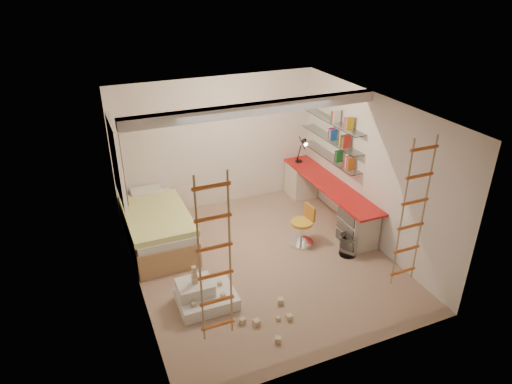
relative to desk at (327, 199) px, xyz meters
name	(u,v)px	position (x,y,z in m)	size (l,w,h in m)	color
floor	(263,261)	(-1.72, -0.86, -0.40)	(4.50, 4.50, 0.00)	#A28168
ceiling_beam	(256,109)	(-1.72, -0.56, 2.12)	(4.00, 0.18, 0.16)	white
window_frame	(116,161)	(-3.69, 0.64, 1.15)	(0.06, 1.15, 1.35)	white
window_blind	(119,160)	(-3.65, 0.64, 1.15)	(0.02, 1.00, 1.20)	#4C2D1E
rope_ladder_left	(215,261)	(-3.07, -2.61, 1.11)	(0.41, 0.04, 2.13)	orange
rope_ladder_right	(413,214)	(-0.37, -2.61, 1.11)	(0.41, 0.04, 2.13)	orange
waste_bin	(348,245)	(-0.31, -1.24, -0.22)	(0.30, 0.30, 0.37)	white
desk	(327,199)	(0.00, 0.00, 0.00)	(0.56, 2.80, 0.75)	red
shelves	(331,139)	(0.15, 0.27, 1.10)	(0.25, 1.80, 0.71)	white
bed	(157,227)	(-3.20, 0.36, -0.07)	(1.02, 2.00, 0.69)	#AD7F51
task_lamp	(303,147)	(-0.05, 0.96, 0.73)	(0.14, 0.36, 0.57)	black
swivel_chair	(302,230)	(-0.87, -0.64, -0.13)	(0.47, 0.47, 0.74)	gold
play_platform	(204,296)	(-2.93, -1.49, -0.26)	(0.83, 0.64, 0.37)	silver
toy_blocks	(236,301)	(-2.56, -1.86, -0.20)	(1.29, 1.25, 0.64)	#CCB284
books	(332,133)	(0.15, 0.27, 1.23)	(0.14, 0.52, 0.92)	orange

